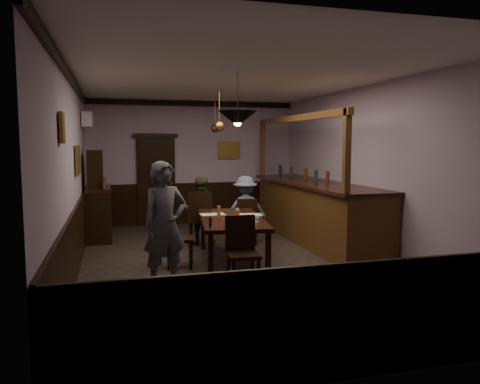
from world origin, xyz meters
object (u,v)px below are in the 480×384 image
object	(u,v)px
person_seated_left	(200,210)
person_standing	(165,225)
chair_near	(242,248)
dining_table	(232,221)
pendant_brass_far	(215,128)
chair_far_left	(200,216)
coffee_cup	(257,220)
soda_can	(237,215)
pendant_iron	(238,119)
chair_far_right	(247,219)
person_seated_right	(245,209)
sideboard	(98,204)
pendant_brass_mid	(219,126)
chair_side	(175,234)
bar_counter	(315,210)

from	to	relation	value
person_seated_left	person_standing	bearing A→B (deg)	83.76
person_seated_left	chair_near	bearing A→B (deg)	104.63
dining_table	pendant_brass_far	size ratio (longest dim) A/B	2.86
dining_table	chair_far_left	world-z (taller)	chair_far_left
dining_table	chair_near	distance (m)	1.33
coffee_cup	person_seated_left	bearing A→B (deg)	110.46
soda_can	pendant_iron	xyz separation A→B (m)	(-0.19, -0.70, 1.52)
chair_far_right	person_seated_right	distance (m)	0.32
dining_table	sideboard	world-z (taller)	sideboard
pendant_brass_mid	person_seated_right	bearing A→B (deg)	-0.14
person_seated_right	dining_table	bearing A→B (deg)	69.96
person_seated_right	pendant_brass_far	xyz separation A→B (m)	(-0.32, 1.30, 1.64)
sideboard	pendant_brass_mid	size ratio (longest dim) A/B	2.26
person_standing	pendant_iron	xyz separation A→B (m)	(1.10, 0.30, 1.46)
coffee_cup	pendant_brass_far	bearing A→B (deg)	96.36
soda_can	chair_far_right	bearing A→B (deg)	67.47
dining_table	sideboard	distance (m)	3.39
chair_far_left	pendant_brass_far	size ratio (longest dim) A/B	1.32
person_seated_left	coffee_cup	size ratio (longest dim) A/B	16.53
chair_near	chair_side	distance (m)	1.46
dining_table	person_seated_left	size ratio (longest dim) A/B	1.75
person_seated_left	pendant_brass_mid	xyz separation A→B (m)	(0.37, -0.12, 1.64)
coffee_cup	pendant_brass_far	world-z (taller)	pendant_brass_far
chair_far_left	soda_can	world-z (taller)	chair_far_left
bar_counter	pendant_brass_far	bearing A→B (deg)	136.65
chair_side	person_seated_left	world-z (taller)	person_seated_left
soda_can	pendant_iron	world-z (taller)	pendant_iron
dining_table	bar_counter	size ratio (longest dim) A/B	0.51
chair_far_right	soda_can	size ratio (longest dim) A/B	7.63
chair_far_right	bar_counter	world-z (taller)	bar_counter
person_seated_left	chair_side	bearing A→B (deg)	80.47
chair_far_left	soda_can	xyz separation A→B (m)	(0.36, -1.40, 0.23)
dining_table	sideboard	size ratio (longest dim) A/B	1.27
chair_far_right	pendant_brass_far	bearing A→B (deg)	-68.27
chair_far_right	person_standing	world-z (taller)	person_standing
pendant_iron	pendant_brass_far	world-z (taller)	same
person_seated_left	soda_can	xyz separation A→B (m)	(0.31, -1.69, 0.15)
person_standing	dining_table	bearing A→B (deg)	22.79
dining_table	person_standing	bearing A→B (deg)	-137.83
soda_can	pendant_brass_mid	bearing A→B (deg)	87.82
coffee_cup	pendant_iron	bearing A→B (deg)	-141.35
chair_far_left	bar_counter	xyz separation A→B (m)	(2.31, -0.13, 0.05)
chair_far_right	pendant_brass_far	world-z (taller)	pendant_brass_far
person_standing	person_seated_right	size ratio (longest dim) A/B	1.31
dining_table	chair_near	world-z (taller)	chair_near
chair_near	pendant_brass_far	xyz separation A→B (m)	(0.52, 4.08, 1.76)
pendant_brass_far	chair_far_right	bearing A→B (deg)	-80.03
dining_table	pendant_brass_far	xyz separation A→B (m)	(0.34, 2.78, 1.61)
chair_far_left	person_standing	xyz separation A→B (m)	(-0.93, -2.41, 0.28)
chair_near	pendant_brass_far	bearing A→B (deg)	85.24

